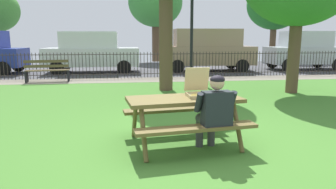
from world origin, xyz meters
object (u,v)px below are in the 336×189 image
object	(u,v)px
parked_car_right	(207,49)
parked_car_far_right	(305,50)
far_tree_midleft	(155,3)
far_tree_center	(275,5)
picnic_table_foreground	(184,108)
pizza_box_open	(199,91)
lamp_post_walkway	(192,7)
park_bench_left	(47,71)
adult_at_table	(214,111)
parked_car_center	(92,52)

from	to	relation	value
parked_car_right	parked_car_far_right	bearing A→B (deg)	0.00
far_tree_midleft	parked_car_right	bearing A→B (deg)	-72.16
far_tree_center	picnic_table_foreground	bearing A→B (deg)	-119.16
pizza_box_open	parked_car_far_right	size ratio (longest dim) A/B	0.13
parked_car_far_right	pizza_box_open	bearing A→B (deg)	-127.31
far_tree_midleft	lamp_post_walkway	bearing A→B (deg)	-86.06
pizza_box_open	parked_car_far_right	world-z (taller)	parked_car_far_right
park_bench_left	adult_at_table	bearing A→B (deg)	-61.25
adult_at_table	far_tree_midleft	xyz separation A→B (m)	(0.56, 17.30, 3.28)
adult_at_table	parked_car_right	world-z (taller)	parked_car_right
adult_at_table	far_tree_center	xyz separation A→B (m)	(9.03, 17.30, 3.25)
adult_at_table	lamp_post_walkway	size ratio (longest dim) A/B	0.25
park_bench_left	parked_car_far_right	xyz separation A→B (m)	(12.19, 3.03, 0.59)
pizza_box_open	far_tree_center	distance (m)	19.32
lamp_post_walkway	parked_car_right	xyz separation A→B (m)	(1.39, 3.08, -1.72)
adult_at_table	parked_car_center	size ratio (longest dim) A/B	0.27
park_bench_left	far_tree_midleft	distance (m)	11.14
park_bench_left	parked_car_far_right	bearing A→B (deg)	13.93
pizza_box_open	lamp_post_walkway	distance (m)	7.71
pizza_box_open	adult_at_table	size ratio (longest dim) A/B	0.41
adult_at_table	parked_car_center	distance (m)	11.39
pizza_box_open	far_tree_center	bearing A→B (deg)	61.38
far_tree_center	parked_car_right	bearing A→B (deg)	-135.46
parked_car_center	parked_car_right	bearing A→B (deg)	0.00
lamp_post_walkway	parked_car_center	xyz separation A→B (m)	(-4.24, 3.08, -1.82)
picnic_table_foreground	parked_car_far_right	bearing A→B (deg)	52.05
parked_car_far_right	far_tree_center	world-z (taller)	far_tree_center
far_tree_midleft	parked_car_center	bearing A→B (deg)	-119.57
pizza_box_open	far_tree_midleft	bearing A→B (deg)	87.71
parked_car_center	parked_car_far_right	distance (m)	10.86
picnic_table_foreground	parked_car_center	size ratio (longest dim) A/B	0.45
parked_car_center	parked_car_far_right	size ratio (longest dim) A/B	1.13
pizza_box_open	picnic_table_foreground	bearing A→B (deg)	-160.13
parked_car_far_right	lamp_post_walkway	bearing A→B (deg)	-155.05
park_bench_left	parked_car_right	world-z (taller)	parked_car_right
far_tree_midleft	far_tree_center	xyz separation A→B (m)	(8.47, -0.00, -0.03)
adult_at_table	lamp_post_walkway	distance (m)	8.27
lamp_post_walkway	parked_car_far_right	bearing A→B (deg)	24.95
park_bench_left	picnic_table_foreground	bearing A→B (deg)	-61.93
picnic_table_foreground	far_tree_midleft	size ratio (longest dim) A/B	0.35
lamp_post_walkway	far_tree_midleft	world-z (taller)	far_tree_midleft
lamp_post_walkway	far_tree_midleft	size ratio (longest dim) A/B	0.84
picnic_table_foreground	adult_at_table	world-z (taller)	adult_at_table
pizza_box_open	parked_car_far_right	distance (m)	13.10
parked_car_far_right	far_tree_midleft	size ratio (longest dim) A/B	0.69
picnic_table_foreground	pizza_box_open	distance (m)	0.38
parked_car_far_right	adult_at_table	bearing A→B (deg)	-125.53
far_tree_midleft	far_tree_center	size ratio (longest dim) A/B	0.99
pizza_box_open	lamp_post_walkway	size ratio (longest dim) A/B	0.10
parked_car_far_right	far_tree_midleft	xyz separation A→B (m)	(-7.27, 6.33, 2.93)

